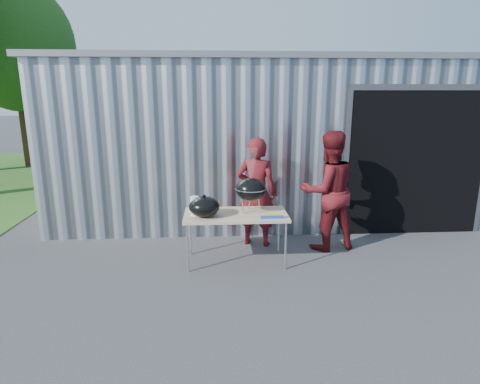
{
  "coord_description": "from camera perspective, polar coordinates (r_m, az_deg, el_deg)",
  "views": [
    {
      "loc": [
        -0.18,
        -4.97,
        2.47
      ],
      "look_at": [
        0.18,
        0.71,
        1.05
      ],
      "focal_mm": 30.0,
      "sensor_mm": 36.0,
      "label": 1
    }
  ],
  "objects": [
    {
      "name": "ground",
      "position": [
        5.56,
        -1.38,
        -12.39
      ],
      "size": [
        80.0,
        80.0,
        0.0
      ],
      "primitive_type": "plane",
      "color": "#39393C"
    },
    {
      "name": "building",
      "position": [
        9.67,
        2.99,
        8.48
      ],
      "size": [
        8.2,
        6.2,
        3.1
      ],
      "color": "silver",
      "rests_on": "ground"
    },
    {
      "name": "tree_far",
      "position": [
        15.4,
        -29.26,
        17.65
      ],
      "size": [
        3.62,
        3.62,
        5.99
      ],
      "color": "#442D19",
      "rests_on": "ground"
    },
    {
      "name": "folding_table",
      "position": [
        5.86,
        -0.6,
        -3.47
      ],
      "size": [
        1.5,
        0.75,
        0.75
      ],
      "color": "tan",
      "rests_on": "ground"
    },
    {
      "name": "kettle_grill",
      "position": [
        5.83,
        1.53,
        1.09
      ],
      "size": [
        0.46,
        0.46,
        0.94
      ],
      "color": "black",
      "rests_on": "folding_table"
    },
    {
      "name": "grill_lid",
      "position": [
        5.71,
        -5.1,
        -2.08
      ],
      "size": [
        0.44,
        0.44,
        0.32
      ],
      "color": "black",
      "rests_on": "folding_table"
    },
    {
      "name": "paper_towels",
      "position": [
        5.76,
        -6.47,
        -2.0
      ],
      "size": [
        0.12,
        0.12,
        0.28
      ],
      "primitive_type": "cylinder",
      "color": "white",
      "rests_on": "folding_table"
    },
    {
      "name": "white_tub",
      "position": [
        6.03,
        -5.94,
        -2.15
      ],
      "size": [
        0.2,
        0.15,
        0.1
      ],
      "primitive_type": "cube",
      "color": "white",
      "rests_on": "folding_table"
    },
    {
      "name": "foil_box",
      "position": [
        5.65,
        4.57,
        -3.44
      ],
      "size": [
        0.32,
        0.06,
        0.06
      ],
      "color": "#1C3EB8",
      "rests_on": "folding_table"
    },
    {
      "name": "person_cook",
      "position": [
        6.51,
        2.36,
        -0.02
      ],
      "size": [
        0.75,
        0.6,
        1.79
      ],
      "primitive_type": "imported",
      "rotation": [
        0.0,
        0.0,
        2.84
      ],
      "color": "#581217",
      "rests_on": "ground"
    },
    {
      "name": "person_bystander",
      "position": [
        6.49,
        12.42,
        0.14
      ],
      "size": [
        1.06,
        0.9,
        1.9
      ],
      "primitive_type": "imported",
      "rotation": [
        0.0,
        0.0,
        3.36
      ],
      "color": "#581217",
      "rests_on": "ground"
    }
  ]
}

